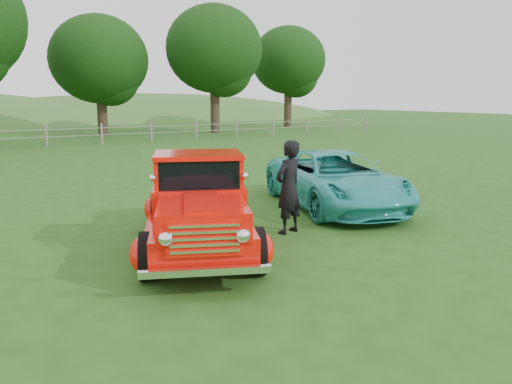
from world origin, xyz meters
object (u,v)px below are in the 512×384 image
tree_far_east (288,60)px  man (289,187)px  tree_near_east (99,60)px  red_pickup (199,206)px  tree_mid_east (214,49)px  teal_sedan (335,180)px

tree_far_east → man: tree_far_east is taller
tree_near_east → red_pickup: tree_near_east is taller
tree_mid_east → tree_far_east: (9.00, 3.00, -0.31)m
red_pickup → man: man is taller
tree_far_east → man: size_ratio=4.66×
tree_near_east → man: 28.80m
tree_far_east → teal_sedan: tree_far_east is taller
tree_near_east → tree_far_east: (17.00, 1.00, 0.61)m
tree_far_east → man: 36.31m
tree_mid_east → man: size_ratio=4.96×
tree_mid_east → tree_far_east: size_ratio=1.07×
tree_mid_east → tree_far_east: 9.49m
man → teal_sedan: bearing=-167.1°
red_pickup → tree_far_east: bearing=75.5°
tree_far_east → red_pickup: tree_far_east is taller
tree_near_east → teal_sedan: bearing=-93.4°
tree_far_east → teal_sedan: 33.89m
man → tree_mid_east: bearing=-130.8°
tree_mid_east → teal_sedan: (-9.60, -24.85, -5.47)m
tree_far_east → teal_sedan: (-18.60, -27.85, -5.16)m
tree_near_east → man: size_ratio=4.38×
tree_near_east → tree_far_east: 17.04m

